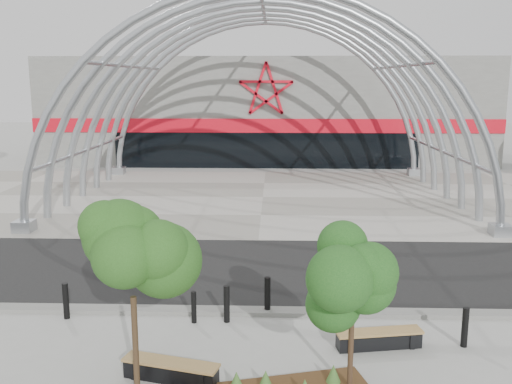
{
  "coord_description": "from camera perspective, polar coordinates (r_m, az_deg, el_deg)",
  "views": [
    {
      "loc": [
        0.63,
        -15.11,
        6.4
      ],
      "look_at": [
        0.0,
        4.0,
        2.6
      ],
      "focal_mm": 40.0,
      "sensor_mm": 36.0,
      "label": 1
    }
  ],
  "objects": [
    {
      "name": "bench_1",
      "position": [
        14.54,
        12.19,
        -14.2
      ],
      "size": [
        2.15,
        0.82,
        0.44
      ],
      "color": "black",
      "rests_on": "ground"
    },
    {
      "name": "street_tree_1",
      "position": [
        11.75,
        9.68,
        -8.86
      ],
      "size": [
        1.41,
        1.41,
        3.33
      ],
      "color": "#301F11",
      "rests_on": "ground"
    },
    {
      "name": "bollard_3",
      "position": [
        16.01,
        1.15,
        -10.3
      ],
      "size": [
        0.17,
        0.17,
        1.04
      ],
      "primitive_type": "cylinder",
      "color": "black",
      "rests_on": "ground"
    },
    {
      "name": "bench_0",
      "position": [
        12.99,
        -8.51,
        -17.3
      ],
      "size": [
        2.19,
        1.01,
        0.45
      ],
      "color": "black",
      "rests_on": "ground"
    },
    {
      "name": "ground",
      "position": [
        16.42,
        -0.47,
        -11.7
      ],
      "size": [
        140.0,
        140.0,
        0.0
      ],
      "primitive_type": "plane",
      "color": "#9C9B96",
      "rests_on": "ground"
    },
    {
      "name": "bollard_4",
      "position": [
        15.04,
        20.17,
        -12.59
      ],
      "size": [
        0.16,
        0.16,
        1.0
      ],
      "primitive_type": "cylinder",
      "color": "black",
      "rests_on": "ground"
    },
    {
      "name": "bollard_2",
      "position": [
        15.55,
        -6.24,
        -11.37
      ],
      "size": [
        0.14,
        0.14,
        0.87
      ],
      "primitive_type": "cylinder",
      "color": "black",
      "rests_on": "ground"
    },
    {
      "name": "bollard_0",
      "position": [
        16.51,
        -18.48,
        -10.3
      ],
      "size": [
        0.16,
        0.16,
        1.0
      ],
      "primitive_type": "cylinder",
      "color": "black",
      "rests_on": "ground"
    },
    {
      "name": "forecourt",
      "position": [
        31.27,
        0.69,
        -0.53
      ],
      "size": [
        60.0,
        17.0,
        0.04
      ],
      "primitive_type": "cube",
      "color": "gray",
      "rests_on": "ground"
    },
    {
      "name": "kerb",
      "position": [
        16.16,
        -0.5,
        -11.85
      ],
      "size": [
        60.0,
        0.5,
        0.12
      ],
      "primitive_type": "cube",
      "color": "slate",
      "rests_on": "ground"
    },
    {
      "name": "bollard_1",
      "position": [
        15.5,
        -2.95,
        -11.11
      ],
      "size": [
        0.16,
        0.16,
        1.02
      ],
      "primitive_type": "cylinder",
      "color": "black",
      "rests_on": "ground"
    },
    {
      "name": "arena_building",
      "position": [
        48.62,
        1.15,
        8.39
      ],
      "size": [
        34.0,
        15.24,
        8.0
      ],
      "color": "slate",
      "rests_on": "ground"
    },
    {
      "name": "street_tree_0",
      "position": [
        11.82,
        -12.34,
        -6.47
      ],
      "size": [
        1.74,
        1.74,
        3.97
      ],
      "color": "#312412",
      "rests_on": "ground"
    },
    {
      "name": "vault_canopy",
      "position": [
        31.27,
        0.69,
        -0.54
      ],
      "size": [
        20.8,
        15.8,
        20.36
      ],
      "color": "#9DA3A8",
      "rests_on": "ground"
    },
    {
      "name": "road",
      "position": [
        19.68,
        -0.05,
        -7.7
      ],
      "size": [
        140.0,
        7.0,
        0.02
      ],
      "primitive_type": "cube",
      "color": "black",
      "rests_on": "ground"
    }
  ]
}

